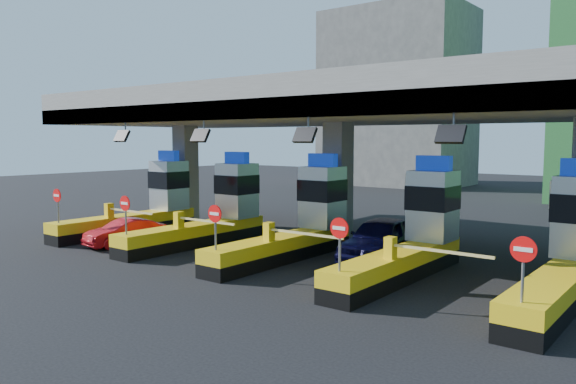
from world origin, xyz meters
The scene contains 10 objects.
ground centered at (0.00, 0.00, 0.00)m, with size 120.00×120.00×0.00m, color black.
toll_canopy centered at (0.00, 2.87, 6.13)m, with size 28.00×12.09×7.00m.
toll_lane_far_left centered at (-10.00, 0.28, 1.40)m, with size 4.43×8.00×4.16m.
toll_lane_left centered at (-5.00, 0.28, 1.40)m, with size 4.43×8.00×4.16m.
toll_lane_center centered at (0.00, 0.28, 1.40)m, with size 4.43×8.00×4.16m.
toll_lane_right centered at (5.00, 0.28, 1.40)m, with size 4.43×8.00×4.16m.
toll_lane_far_right centered at (10.00, 0.28, 1.40)m, with size 4.43×8.00×4.16m.
bg_building_concrete centered at (-14.00, 36.00, 9.00)m, with size 14.00×10.00×18.00m, color #4C4C49.
van centered at (2.97, 1.51, 0.85)m, with size 2.00×4.97×1.69m, color black.
red_car centered at (-7.56, -2.83, 0.59)m, with size 1.25×3.59×1.18m, color maroon.
Camera 1 is at (13.54, -17.93, 4.77)m, focal length 35.00 mm.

